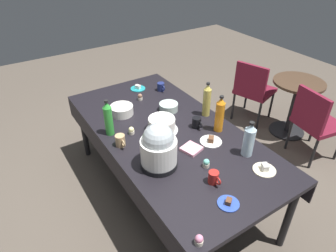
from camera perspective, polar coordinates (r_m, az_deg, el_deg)
The scene contains 26 objects.
ground at distance 3.09m, azimuth 0.00°, elevation -12.40°, with size 9.00×9.00×0.00m, color brown.
potluck_table at distance 2.64m, azimuth 0.00°, elevation -2.02°, with size 2.20×1.10×0.75m.
frosted_layer_cake at distance 2.57m, azimuth -1.22°, elevation 0.24°, with size 0.28×0.28×0.13m.
slow_cooker at distance 2.14m, azimuth -1.82°, elevation -4.14°, with size 0.28×0.28×0.36m.
glass_salad_bowl at distance 2.88m, azimuth 0.12°, elevation 3.69°, with size 0.18×0.18×0.07m, color #B2C6BC.
ceramic_snack_bowl at distance 2.85m, azimuth -8.88°, elevation 3.04°, with size 0.22×0.22×0.09m, color silver.
dessert_plate_cream at distance 2.31m, azimuth 18.06°, elevation -7.85°, with size 0.17×0.17×0.06m.
dessert_plate_white at distance 2.49m, azimuth 8.24°, elevation -2.82°, with size 0.18×0.18×0.05m.
dessert_plate_cobalt at distance 2.01m, azimuth 11.53°, elevation -14.29°, with size 0.14×0.14×0.04m.
dessert_plate_teal at distance 3.31m, azimuth -5.81°, elevation 7.28°, with size 0.16×0.16×0.05m.
cupcake_berry at distance 3.08m, azimuth -5.40°, elevation 5.58°, with size 0.05×0.05×0.07m.
cupcake_mint at distance 1.78m, azimuth 5.99°, elevation -20.96°, with size 0.05×0.05×0.07m.
cupcake_lemon at distance 2.23m, azimuth 7.36°, elevation -7.10°, with size 0.05×0.05×0.07m.
cupcake_cocoa at distance 2.57m, azimuth -7.05°, elevation -0.88°, with size 0.05×0.05×0.07m.
soda_bottle_water at distance 2.34m, azimuth 15.29°, elevation -2.57°, with size 0.09×0.09×0.30m.
soda_bottle_orange_juice at distance 2.56m, azimuth 9.91°, elevation 2.15°, with size 0.08×0.08×0.34m.
soda_bottle_lime_soda at distance 2.53m, azimuth -11.39°, elevation 1.40°, with size 0.07×0.07×0.33m.
soda_bottle_ginger_ale at distance 2.77m, azimuth 7.47°, elevation 4.93°, with size 0.07×0.07×0.33m.
coffee_mug_black at distance 2.63m, azimuth 5.56°, elevation 0.66°, with size 0.12×0.08×0.10m.
coffee_mug_red at distance 2.10m, azimuth 8.78°, elevation -9.77°, with size 0.11×0.07×0.09m.
coffee_mug_tan at distance 2.43m, azimuth -9.13°, elevation -2.80°, with size 0.12×0.08×0.10m.
coffee_mug_navy at distance 3.25m, azimuth -1.36°, elevation 7.55°, with size 0.12×0.08×0.09m.
paper_napkin_stack at distance 2.39m, azimuth 4.53°, elevation -4.37°, with size 0.14×0.14×0.02m, color pink.
maroon_chair_left at distance 4.05m, azimuth 16.05°, elevation 7.02°, with size 0.55×0.55×0.85m.
maroon_chair_right at distance 3.60m, azimuth 26.48°, elevation 1.04°, with size 0.51×0.51×0.85m.
round_cafe_table at distance 3.96m, azimuth 23.24°, elevation 4.98°, with size 0.60×0.60×0.72m.
Camera 1 is at (1.79, -1.16, 2.24)m, focal length 31.70 mm.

